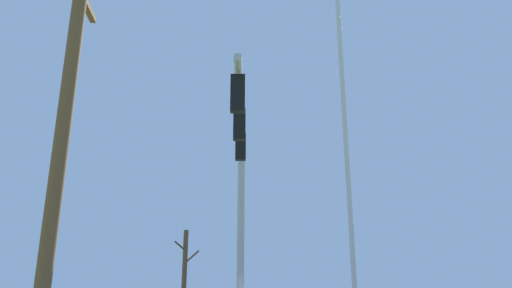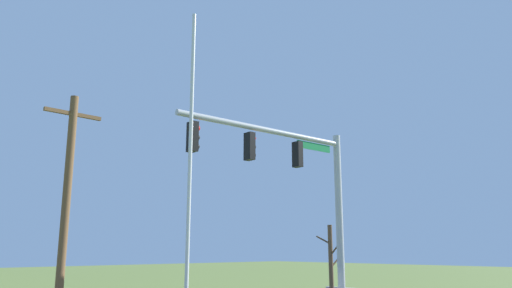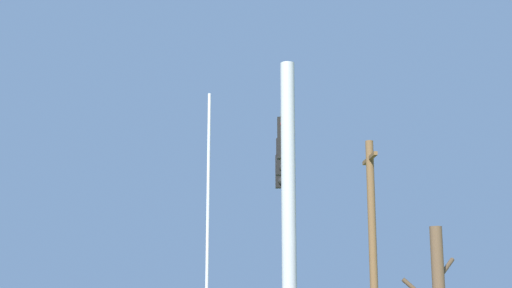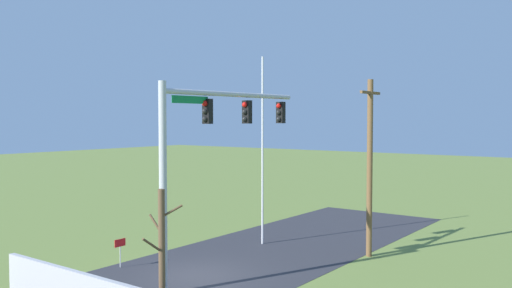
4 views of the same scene
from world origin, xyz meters
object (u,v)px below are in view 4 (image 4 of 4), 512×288
Objects in this scene: flagpole at (262,151)px; open_sign at (120,246)px; utility_pole at (370,165)px; signal_mast at (206,141)px; bare_tree at (162,257)px.

open_sign is at bearing -17.90° from flagpole.
signal_mast is at bearing -25.47° from utility_pole.
flagpole reaches higher than bare_tree.
signal_mast is at bearing -154.48° from bare_tree.
utility_pole is 1.93× the size of bare_tree.
utility_pole is at bearing 154.53° from signal_mast.
signal_mast is 0.81× the size of flagpole.
utility_pole is at bearing 99.93° from flagpole.
utility_pole is at bearing 173.02° from bare_tree.
open_sign is (8.02, -7.62, -3.29)m from utility_pole.
bare_tree is (4.28, 2.04, -3.27)m from signal_mast.
signal_mast is 6.24× the size of open_sign.
utility_pole is 11.54m from open_sign.
flagpole is 7.68× the size of open_sign.
open_sign is (7.09, -2.29, -3.78)m from flagpole.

